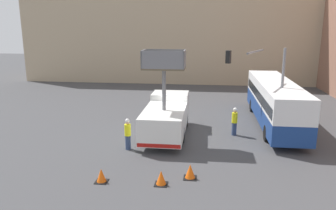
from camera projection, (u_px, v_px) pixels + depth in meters
ground_plane at (177, 134)px, 22.52m from camera, size 120.00×120.00×0.00m
building_backdrop_far at (194, 33)px, 44.48m from camera, size 44.00×10.00×12.53m
utility_truck at (166, 115)px, 21.79m from camera, size 2.58×6.86×5.82m
city_bus at (275, 100)px, 24.16m from camera, size 2.49×12.12×3.26m
traffic_light_pole at (261, 75)px, 22.09m from camera, size 3.79×3.54×5.85m
road_worker_near_truck at (128, 134)px, 19.47m from camera, size 0.38×0.38×1.92m
road_worker_directing at (234, 121)px, 22.03m from camera, size 0.38×0.38×1.92m
traffic_cone_near_truck at (190, 172)px, 15.91m from camera, size 0.63×0.63×0.73m
traffic_cone_mid_road at (161, 178)px, 15.27m from camera, size 0.61×0.61×0.70m
traffic_cone_far_side at (101, 176)px, 15.54m from camera, size 0.59×0.59×0.67m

